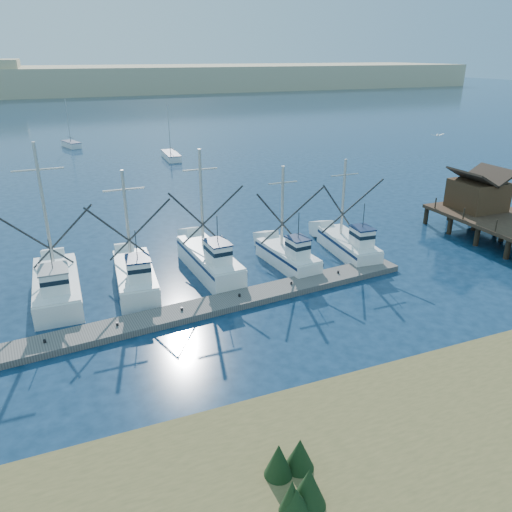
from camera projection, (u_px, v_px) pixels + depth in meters
The scene contains 9 objects.
ground at pixel (340, 339), 28.70m from camera, with size 500.00×500.00×0.00m, color #0C2136.
shore_bank at pixel (294, 510), 17.01m from camera, with size 40.00×10.00×1.60m, color #4C422D.
floating_dock at pixel (197, 310), 31.55m from camera, with size 31.63×2.11×0.42m, color #67625C.
timber_pier at pixel (508, 213), 42.55m from camera, with size 7.00×20.00×8.00m.
dune_ridge at pixel (75, 79), 206.51m from camera, with size 360.00×60.00×10.00m, color tan.
trawler_fleet at pixel (164, 272), 35.21m from camera, with size 30.33×8.53×10.17m.
sailboat_near at pixel (171, 156), 77.03m from camera, with size 2.13×6.57×8.10m.
sailboat_far at pixel (71, 144), 86.73m from camera, with size 3.16×5.19×8.10m.
flying_gull at pixel (438, 135), 37.07m from camera, with size 1.13×0.21×0.21m.
Camera 1 is at (-13.94, -21.03, 15.29)m, focal length 35.00 mm.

